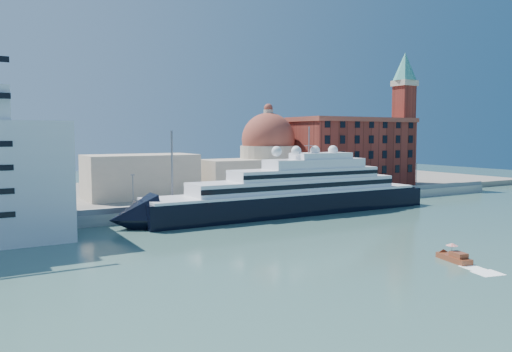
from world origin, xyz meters
TOP-DOWN VIEW (x-y plane):
  - ground at (0.00, 0.00)m, footprint 400.00×400.00m
  - quay at (0.00, 34.00)m, footprint 180.00×10.00m
  - land at (0.00, 75.00)m, footprint 260.00×72.00m
  - quay_fence at (0.00, 29.50)m, footprint 180.00×0.10m
  - superyacht at (4.42, 23.00)m, footprint 84.38×11.70m
  - water_taxi at (2.72, -28.48)m, footprint 3.30×6.40m
  - warehouse at (52.00, 52.00)m, footprint 43.00×19.00m
  - campanile at (76.00, 52.00)m, footprint 8.40×8.40m
  - church at (6.39, 57.72)m, footprint 66.00×18.00m
  - lamp_posts at (-12.67, 32.27)m, footprint 120.80×2.40m

SIDE VIEW (x-z plane):
  - ground at x=0.00m, z-range 0.00..0.00m
  - water_taxi at x=2.72m, z-range -0.75..2.15m
  - land at x=0.00m, z-range 0.00..2.00m
  - quay at x=0.00m, z-range 0.00..2.50m
  - quay_fence at x=0.00m, z-range 2.50..3.70m
  - superyacht at x=4.42m, z-range -8.26..16.96m
  - lamp_posts at x=-12.67m, z-range 0.84..18.84m
  - church at x=6.39m, z-range -1.84..23.66m
  - warehouse at x=52.00m, z-range 2.16..25.41m
  - campanile at x=76.00m, z-range 5.26..52.26m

